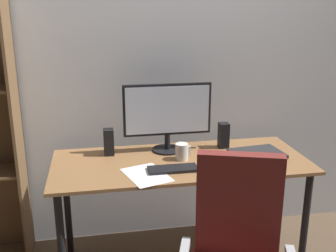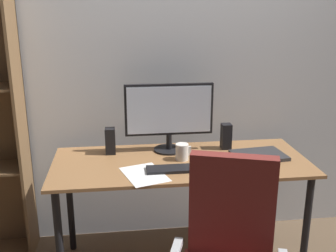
# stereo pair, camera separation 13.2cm
# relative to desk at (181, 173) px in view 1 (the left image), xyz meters

# --- Properties ---
(back_wall) EXTENTS (6.40, 0.10, 2.60)m
(back_wall) POSITION_rel_desk_xyz_m (0.00, 0.50, 0.65)
(back_wall) COLOR silver
(back_wall) RESTS_ON ground
(desk) EXTENTS (1.57, 0.66, 0.74)m
(desk) POSITION_rel_desk_xyz_m (0.00, 0.00, 0.00)
(desk) COLOR olive
(desk) RESTS_ON ground
(monitor) EXTENTS (0.57, 0.20, 0.45)m
(monitor) POSITION_rel_desk_xyz_m (-0.05, 0.19, 0.34)
(monitor) COLOR black
(monitor) RESTS_ON desk
(keyboard) EXTENTS (0.29, 0.11, 0.02)m
(keyboard) POSITION_rel_desk_xyz_m (-0.08, -0.15, 0.10)
(keyboard) COLOR black
(keyboard) RESTS_ON desk
(mouse) EXTENTS (0.07, 0.10, 0.03)m
(mouse) POSITION_rel_desk_xyz_m (0.15, -0.13, 0.10)
(mouse) COLOR black
(mouse) RESTS_ON desk
(coffee_mug) EXTENTS (0.10, 0.08, 0.10)m
(coffee_mug) POSITION_rel_desk_xyz_m (0.01, 0.02, 0.14)
(coffee_mug) COLOR white
(coffee_mug) RESTS_ON desk
(laptop) EXTENTS (0.34, 0.26, 0.02)m
(laptop) POSITION_rel_desk_xyz_m (0.50, 0.00, 0.10)
(laptop) COLOR #2D2D30
(laptop) RESTS_ON desk
(speaker_left) EXTENTS (0.06, 0.07, 0.17)m
(speaker_left) POSITION_rel_desk_xyz_m (-0.43, 0.18, 0.17)
(speaker_left) COLOR black
(speaker_left) RESTS_ON desk
(speaker_right) EXTENTS (0.06, 0.07, 0.17)m
(speaker_right) POSITION_rel_desk_xyz_m (0.33, 0.18, 0.17)
(speaker_right) COLOR black
(speaker_right) RESTS_ON desk
(paper_sheet) EXTENTS (0.29, 0.34, 0.00)m
(paper_sheet) POSITION_rel_desk_xyz_m (-0.24, -0.18, 0.09)
(paper_sheet) COLOR white
(paper_sheet) RESTS_ON desk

